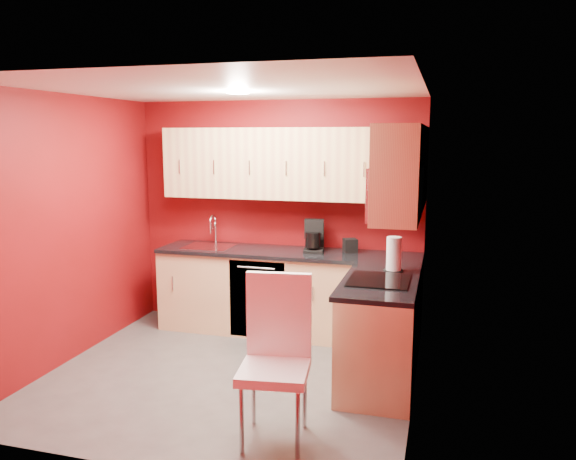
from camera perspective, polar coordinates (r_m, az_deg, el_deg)
The scene contains 21 objects.
floor at distance 5.21m, azimuth -5.90°, elevation -14.45°, with size 3.20×3.20×0.00m, color #514F4C.
ceiling at distance 4.78m, azimuth -6.42°, elevation 14.13°, with size 3.20×3.20×0.00m, color white.
wall_back at distance 6.24m, azimuth -1.05°, elevation 1.57°, with size 3.20×3.20×0.00m, color maroon.
wall_front at distance 3.52m, azimuth -15.25°, elevation -4.94°, with size 3.20×3.20×0.00m, color maroon.
wall_left at distance 5.63m, azimuth -21.46°, elevation 0.05°, with size 3.00×3.00×0.00m, color maroon.
wall_right at distance 4.51m, azimuth 13.12°, elevation -1.75°, with size 3.00×3.00×0.00m, color maroon.
base_cabinets_back at distance 6.07m, azimuth -0.02°, elevation -6.52°, with size 2.80×0.60×0.87m, color #E4BE82.
base_cabinets_right at distance 4.98m, azimuth 9.40°, elevation -10.27°, with size 0.60×1.30×0.87m, color #E4BE82.
countertop_back at distance 5.95m, azimuth -0.06°, elevation -2.34°, with size 2.80×0.63×0.04m, color black.
countertop_right at distance 4.84m, azimuth 9.35°, elevation -5.23°, with size 0.63×1.27×0.04m, color black.
upper_cabinets_back at distance 5.96m, azimuth 0.30°, elevation 6.76°, with size 2.80×0.35×0.75m, color #D3B877.
upper_cabinets_right at distance 4.88m, azimuth 11.58°, elevation 6.70°, with size 0.35×1.55×0.75m.
microwave at distance 4.66m, azimuth 10.88°, elevation 3.79°, with size 0.42×0.76×0.42m.
cooktop at distance 4.80m, azimuth 9.25°, elevation -5.05°, with size 0.50×0.55×0.01m, color black.
sink at distance 6.25m, azimuth -7.98°, elevation -1.34°, with size 0.52×0.42×0.35m.
dishwasher_front at distance 5.88m, azimuth -3.16°, elevation -7.08°, with size 0.60×0.02×0.82m, color black.
downlight at distance 5.06m, azimuth -5.11°, elevation 13.72°, with size 0.20×0.20×0.01m, color white.
coffee_maker at distance 5.87m, azimuth 2.63°, elevation -0.63°, with size 0.20×0.27×0.34m, color black, non-canonical shape.
napkin_holder at distance 5.90m, azimuth 6.33°, elevation -1.58°, with size 0.13×0.13×0.15m, color black, non-canonical shape.
paper_towel at distance 5.12m, azimuth 10.70°, elevation -2.43°, with size 0.18×0.18×0.31m, color silver, non-canonical shape.
dining_chair at distance 3.96m, azimuth -1.41°, elevation -13.24°, with size 0.47×0.49×1.16m, color white, non-canonical shape.
Camera 1 is at (1.78, -4.42, 2.11)m, focal length 35.00 mm.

